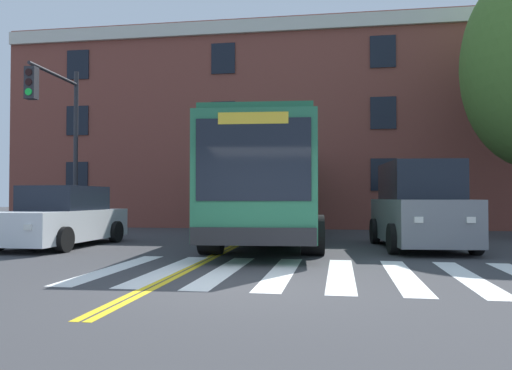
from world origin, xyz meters
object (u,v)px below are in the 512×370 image
object	(u,v)px
city_bus	(270,183)
car_teal_behind_bus	(268,208)
car_white_near_lane	(63,219)
car_grey_far_lane	(419,208)
traffic_light_far_corner	(59,122)

from	to	relation	value
city_bus	car_teal_behind_bus	xyz separation A→B (m)	(-1.36, 10.08, -1.03)
car_white_near_lane	car_teal_behind_bus	bearing A→B (deg)	70.65
car_grey_far_lane	car_teal_behind_bus	bearing A→B (deg)	116.15
city_bus	car_teal_behind_bus	distance (m)	10.22
city_bus	car_white_near_lane	world-z (taller)	city_bus
car_grey_far_lane	traffic_light_far_corner	world-z (taller)	traffic_light_far_corner
car_white_near_lane	traffic_light_far_corner	xyz separation A→B (m)	(-1.53, 2.38, 3.18)
city_bus	car_grey_far_lane	bearing A→B (deg)	-18.60
traffic_light_far_corner	car_white_near_lane	bearing A→B (deg)	-57.33
city_bus	car_white_near_lane	bearing A→B (deg)	-157.97
city_bus	car_teal_behind_bus	size ratio (longest dim) A/B	2.63
city_bus	traffic_light_far_corner	world-z (taller)	traffic_light_far_corner
car_teal_behind_bus	traffic_light_far_corner	world-z (taller)	traffic_light_far_corner
car_white_near_lane	car_grey_far_lane	bearing A→B (deg)	4.93
city_bus	car_grey_far_lane	world-z (taller)	city_bus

